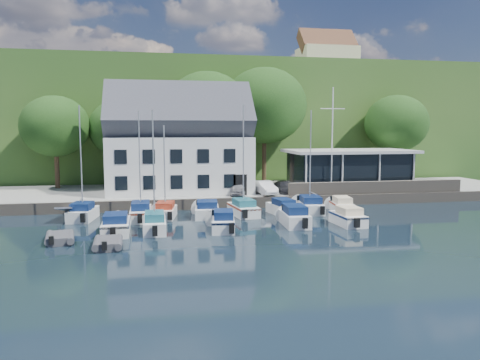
% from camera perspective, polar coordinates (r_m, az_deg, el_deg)
% --- Properties ---
extents(ground, '(180.00, 180.00, 0.00)m').
position_cam_1_polar(ground, '(33.28, 6.55, -6.51)').
color(ground, black).
rests_on(ground, ground).
extents(quay, '(60.00, 13.00, 1.00)m').
position_cam_1_polar(quay, '(49.92, 0.65, -1.60)').
color(quay, gray).
rests_on(quay, ground).
extents(quay_face, '(60.00, 0.30, 1.00)m').
position_cam_1_polar(quay_face, '(43.63, 2.31, -2.75)').
color(quay_face, '#706659').
rests_on(quay_face, ground).
extents(hillside, '(160.00, 75.00, 16.00)m').
position_cam_1_polar(hillside, '(93.50, -4.68, 6.66)').
color(hillside, '#29541F').
rests_on(hillside, ground).
extents(field_patch, '(50.00, 30.00, 0.30)m').
position_cam_1_polar(field_patch, '(102.91, -0.66, 11.19)').
color(field_patch, '#5E6A35').
rests_on(field_patch, hillside).
extents(farmhouse, '(10.40, 7.00, 8.20)m').
position_cam_1_polar(farmhouse, '(89.73, 10.53, 14.35)').
color(farmhouse, beige).
rests_on(farmhouse, hillside).
extents(harbor_building, '(14.40, 8.20, 8.70)m').
position_cam_1_polar(harbor_building, '(47.62, -7.41, 3.83)').
color(harbor_building, silver).
rests_on(harbor_building, quay).
extents(club_pavilion, '(13.20, 7.20, 4.10)m').
position_cam_1_polar(club_pavilion, '(51.50, 13.09, 1.34)').
color(club_pavilion, black).
rests_on(club_pavilion, quay).
extents(seawall, '(18.00, 0.50, 1.20)m').
position_cam_1_polar(seawall, '(47.94, 16.34, -0.85)').
color(seawall, '#706659').
rests_on(seawall, quay).
extents(gangway, '(1.20, 6.00, 1.40)m').
position_cam_1_polar(gangway, '(41.25, -20.04, -4.36)').
color(gangway, '#BBBABF').
rests_on(gangway, ground).
extents(car_silver, '(2.03, 3.67, 1.18)m').
position_cam_1_polar(car_silver, '(44.85, -0.29, -1.09)').
color(car_silver, '#A8A8AC').
rests_on(car_silver, quay).
extents(car_white, '(1.88, 4.10, 1.30)m').
position_cam_1_polar(car_white, '(45.43, 3.03, -0.92)').
color(car_white, silver).
rests_on(car_white, quay).
extents(car_dgrey, '(1.58, 3.88, 1.12)m').
position_cam_1_polar(car_dgrey, '(46.83, 5.40, -0.84)').
color(car_dgrey, '#2F2F35').
rests_on(car_dgrey, quay).
extents(car_blue, '(1.91, 4.10, 1.36)m').
position_cam_1_polar(car_blue, '(47.45, 8.90, -0.65)').
color(car_blue, navy).
rests_on(car_blue, quay).
extents(flagpole, '(2.48, 0.20, 10.35)m').
position_cam_1_polar(flagpole, '(46.86, 11.16, 4.73)').
color(flagpole, silver).
rests_on(flagpole, quay).
extents(tree_0, '(7.20, 7.20, 9.84)m').
position_cam_1_polar(tree_0, '(53.48, -21.53, 4.32)').
color(tree_0, black).
rests_on(tree_0, quay).
extents(tree_1, '(6.98, 6.98, 9.53)m').
position_cam_1_polar(tree_1, '(53.92, -14.36, 4.41)').
color(tree_1, black).
rests_on(tree_1, quay).
extents(tree_2, '(9.34, 9.34, 12.77)m').
position_cam_1_polar(tree_2, '(53.41, -3.97, 6.31)').
color(tree_2, black).
rests_on(tree_2, quay).
extents(tree_3, '(9.83, 9.83, 13.44)m').
position_cam_1_polar(tree_3, '(55.20, 2.99, 6.66)').
color(tree_3, black).
rests_on(tree_3, quay).
extents(tree_5, '(7.61, 7.61, 10.39)m').
position_cam_1_polar(tree_5, '(59.94, 18.46, 4.86)').
color(tree_5, black).
rests_on(tree_5, quay).
extents(boat_r1_0, '(2.63, 5.53, 8.90)m').
position_cam_1_polar(boat_r1_0, '(39.42, -18.80, 1.73)').
color(boat_r1_0, white).
rests_on(boat_r1_0, ground).
extents(boat_r1_1, '(1.88, 6.43, 9.11)m').
position_cam_1_polar(boat_r1_1, '(38.35, -12.13, 1.97)').
color(boat_r1_1, white).
rests_on(boat_r1_1, ground).
extents(boat_r1_2, '(2.53, 5.27, 8.21)m').
position_cam_1_polar(boat_r1_2, '(38.81, -9.19, 1.41)').
color(boat_r1_2, white).
rests_on(boat_r1_2, ground).
extents(boat_r1_3, '(2.64, 5.42, 1.42)m').
position_cam_1_polar(boat_r1_3, '(39.10, -4.06, -3.50)').
color(boat_r1_3, white).
rests_on(boat_r1_3, ground).
extents(boat_r1_4, '(2.62, 6.09, 8.76)m').
position_cam_1_polar(boat_r1_4, '(39.34, 0.41, 1.96)').
color(boat_r1_4, white).
rests_on(boat_r1_4, ground).
extents(boat_r1_5, '(2.64, 5.65, 1.41)m').
position_cam_1_polar(boat_r1_5, '(40.26, 5.23, -3.24)').
color(boat_r1_5, white).
rests_on(boat_r1_5, ground).
extents(boat_r1_6, '(2.85, 6.46, 8.98)m').
position_cam_1_polar(boat_r1_6, '(41.33, 8.57, 2.25)').
color(boat_r1_6, white).
rests_on(boat_r1_6, ground).
extents(boat_r1_7, '(2.33, 5.32, 1.36)m').
position_cam_1_polar(boat_r1_7, '(42.57, 12.25, -2.87)').
color(boat_r1_7, white).
rests_on(boat_r1_7, ground).
extents(boat_r2_0, '(2.12, 5.86, 1.45)m').
position_cam_1_polar(boat_r2_0, '(34.16, -14.88, -5.10)').
color(boat_r2_0, white).
rests_on(boat_r2_0, ground).
extents(boat_r2_1, '(1.73, 6.02, 8.78)m').
position_cam_1_polar(boat_r2_1, '(33.66, -10.49, 1.14)').
color(boat_r2_1, white).
rests_on(boat_r2_1, ground).
extents(boat_r2_2, '(2.48, 5.56, 1.49)m').
position_cam_1_polar(boat_r2_2, '(34.06, -2.07, -4.89)').
color(boat_r2_2, white).
rests_on(boat_r2_2, ground).
extents(boat_r2_3, '(2.26, 6.04, 1.57)m').
position_cam_1_polar(boat_r2_3, '(36.04, 6.61, -4.25)').
color(boat_r2_3, white).
rests_on(boat_r2_3, ground).
extents(boat_r2_4, '(2.14, 4.90, 1.44)m').
position_cam_1_polar(boat_r2_4, '(36.77, 13.04, -4.26)').
color(boat_r2_4, white).
rests_on(boat_r2_4, ground).
extents(dinghy_0, '(2.32, 3.34, 0.72)m').
position_cam_1_polar(dinghy_0, '(32.79, -21.12, -6.45)').
color(dinghy_0, '#3C3D42').
rests_on(dinghy_0, ground).
extents(dinghy_1, '(1.97, 3.14, 0.71)m').
position_cam_1_polar(dinghy_1, '(30.39, -15.81, -7.25)').
color(dinghy_1, '#3C3D42').
rests_on(dinghy_1, ground).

